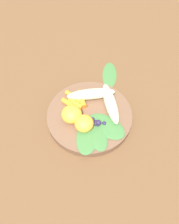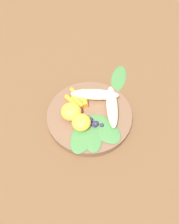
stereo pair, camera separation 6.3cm
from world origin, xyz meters
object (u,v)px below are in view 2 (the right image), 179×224
(banana_peeled_left, at_px, (95,95))
(banana_peeled_right, at_px, (112,106))
(bowl, at_px, (90,116))
(kale_leaf_stray, at_px, (119,78))
(orange_segment_near, at_px, (81,122))

(banana_peeled_left, distance_m, banana_peeled_right, 0.06)
(bowl, height_order, banana_peeled_right, banana_peeled_right)
(bowl, height_order, banana_peeled_left, banana_peeled_left)
(bowl, relative_size, kale_leaf_stray, 2.12)
(bowl, relative_size, banana_peeled_right, 1.71)
(banana_peeled_right, distance_m, orange_segment_near, 0.10)
(banana_peeled_left, distance_m, orange_segment_near, 0.10)
(orange_segment_near, distance_m, kale_leaf_stray, 0.23)
(banana_peeled_right, bearing_deg, orange_segment_near, 122.01)
(orange_segment_near, bearing_deg, banana_peeled_right, 116.56)
(banana_peeled_right, xyz_separation_m, kale_leaf_stray, (-0.14, 0.05, -0.04))
(orange_segment_near, relative_size, kale_leaf_stray, 0.45)
(bowl, xyz_separation_m, kale_leaf_stray, (-0.14, 0.11, -0.01))
(bowl, xyz_separation_m, banana_peeled_right, (-0.01, 0.06, 0.03))
(bowl, xyz_separation_m, banana_peeled_left, (-0.05, 0.02, 0.03))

